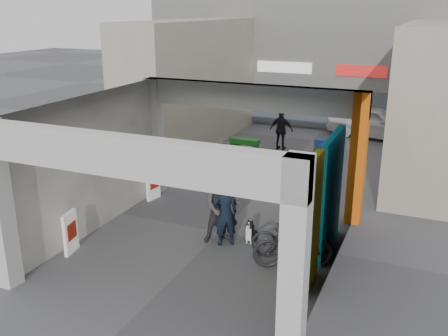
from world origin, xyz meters
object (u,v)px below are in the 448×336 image
at_px(man_crates, 281,130).
at_px(bicycle_front, 291,238).
at_px(man_elderly, 311,207).
at_px(white_van, 375,122).
at_px(man_with_dog, 225,213).
at_px(bicycle_rear, 293,246).
at_px(produce_stand, 243,153).
at_px(border_collie, 250,233).
at_px(man_back_turned, 222,206).
at_px(cafe_set, 223,165).

xyz_separation_m(man_crates, bicycle_front, (2.87, -8.58, -0.34)).
height_order(man_elderly, white_van, man_elderly).
distance_m(man_elderly, man_crates, 7.94).
bearing_deg(bicycle_front, white_van, -19.32).
bearing_deg(man_elderly, man_with_dog, -127.70).
xyz_separation_m(bicycle_front, bicycle_rear, (0.19, -0.49, 0.06)).
bearing_deg(produce_stand, border_collie, -80.12).
height_order(man_back_turned, bicycle_rear, man_back_turned).
relative_size(man_back_turned, man_crates, 1.15).
xyz_separation_m(cafe_set, produce_stand, (0.09, 1.64, -0.01)).
bearing_deg(bicycle_front, cafe_set, 20.32).
relative_size(man_with_dog, bicycle_front, 0.91).
bearing_deg(bicycle_rear, border_collie, 33.05).
bearing_deg(border_collie, man_with_dog, -143.34).
distance_m(produce_stand, man_elderly, 6.45).
height_order(cafe_set, bicycle_rear, bicycle_rear).
xyz_separation_m(man_back_turned, man_elderly, (1.91, 1.14, -0.14)).
bearing_deg(bicycle_rear, man_with_dog, 51.44).
distance_m(border_collie, man_with_dog, 0.85).
xyz_separation_m(cafe_set, man_crates, (0.88, 3.80, 0.46)).
bearing_deg(man_back_turned, bicycle_rear, -46.94).
bearing_deg(man_back_turned, man_elderly, 0.38).
xyz_separation_m(man_with_dog, bicycle_rear, (1.81, -0.46, -0.28)).
bearing_deg(white_van, man_with_dog, -178.84).
relative_size(produce_stand, man_back_turned, 0.69).
xyz_separation_m(produce_stand, man_crates, (0.79, 2.16, 0.47)).
bearing_deg(man_elderly, cafe_set, 154.43).
bearing_deg(produce_stand, bicycle_front, -73.22).
relative_size(cafe_set, bicycle_rear, 0.92).
bearing_deg(man_elderly, border_collie, -127.98).
xyz_separation_m(bicycle_front, white_van, (0.32, 12.03, 0.21)).
relative_size(man_elderly, bicycle_front, 0.88).
height_order(man_back_turned, man_elderly, man_back_turned).
height_order(man_with_dog, man_crates, man_with_dog).
bearing_deg(produce_stand, cafe_set, -106.16).
relative_size(man_with_dog, man_elderly, 1.03).
relative_size(border_collie, man_with_dog, 0.37).
distance_m(border_collie, bicycle_rear, 1.57).
bearing_deg(produce_stand, man_elderly, -66.66).
xyz_separation_m(produce_stand, man_back_turned, (1.89, -6.33, 0.60)).
relative_size(man_with_dog, man_crates, 1.01).
bearing_deg(border_collie, man_back_turned, -158.52).
bearing_deg(bicycle_front, produce_stand, 11.85).
xyz_separation_m(man_elderly, man_crates, (-3.01, 7.35, 0.02)).
distance_m(man_crates, white_van, 4.70).
bearing_deg(cafe_set, man_elderly, -42.32).
distance_m(man_with_dog, white_van, 12.22).
distance_m(cafe_set, produce_stand, 1.64).
xyz_separation_m(border_collie, man_elderly, (1.25, 0.89, 0.55)).
relative_size(border_collie, bicycle_front, 0.33).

